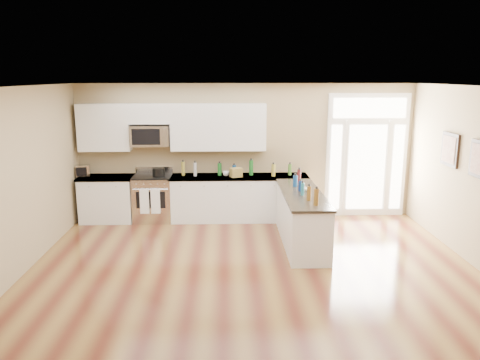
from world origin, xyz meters
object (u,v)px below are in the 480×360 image
(peninsula_cabinet, at_px, (301,220))
(toaster_oven, at_px, (83,170))
(stockpot, at_px, (159,172))
(kitchen_range, at_px, (153,198))

(peninsula_cabinet, distance_m, toaster_oven, 4.57)
(stockpot, height_order, toaster_oven, toaster_oven)
(stockpot, relative_size, toaster_oven, 0.92)
(peninsula_cabinet, distance_m, stockpot, 3.10)
(toaster_oven, bearing_deg, peninsula_cabinet, -30.24)
(peninsula_cabinet, bearing_deg, stockpot, 153.08)
(kitchen_range, relative_size, stockpot, 4.39)
(kitchen_range, relative_size, toaster_oven, 4.06)
(toaster_oven, bearing_deg, stockpot, -15.78)
(stockpot, bearing_deg, peninsula_cabinet, -26.92)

